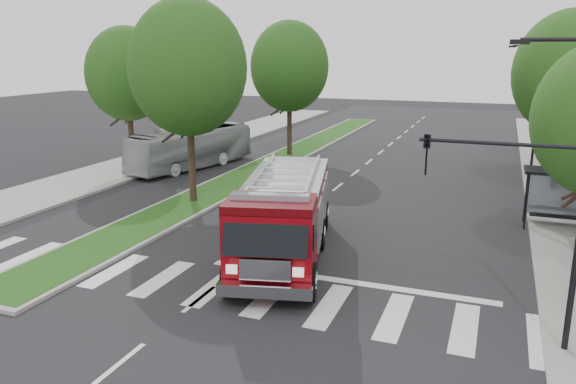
# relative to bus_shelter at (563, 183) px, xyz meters

# --- Properties ---
(ground) EXTENTS (140.00, 140.00, 0.00)m
(ground) POSITION_rel_bus_shelter_xyz_m (-11.20, -8.15, -2.04)
(ground) COLOR black
(ground) RESTS_ON ground
(sidewalk_left) EXTENTS (5.00, 80.00, 0.15)m
(sidewalk_left) POSITION_rel_bus_shelter_xyz_m (-25.70, 1.85, -1.96)
(sidewalk_left) COLOR gray
(sidewalk_left) RESTS_ON ground
(median) EXTENTS (3.00, 50.00, 0.15)m
(median) POSITION_rel_bus_shelter_xyz_m (-17.20, 9.85, -1.96)
(median) COLOR gray
(median) RESTS_ON ground
(bus_shelter) EXTENTS (3.20, 1.60, 2.61)m
(bus_shelter) POSITION_rel_bus_shelter_xyz_m (0.00, 0.00, 0.00)
(bus_shelter) COLOR black
(bus_shelter) RESTS_ON ground
(tree_right_mid) EXTENTS (5.60, 5.60, 9.72)m
(tree_right_mid) POSITION_rel_bus_shelter_xyz_m (0.30, 5.85, 4.45)
(tree_right_mid) COLOR black
(tree_right_mid) RESTS_ON ground
(tree_right_far) EXTENTS (5.00, 5.00, 8.73)m
(tree_right_far) POSITION_rel_bus_shelter_xyz_m (0.30, 15.85, 3.80)
(tree_right_far) COLOR black
(tree_right_far) RESTS_ON ground
(tree_median_near) EXTENTS (5.80, 5.80, 10.16)m
(tree_median_near) POSITION_rel_bus_shelter_xyz_m (-17.20, -2.15, 4.77)
(tree_median_near) COLOR black
(tree_median_near) RESTS_ON ground
(tree_median_far) EXTENTS (5.60, 5.60, 9.72)m
(tree_median_far) POSITION_rel_bus_shelter_xyz_m (-17.20, 11.85, 4.45)
(tree_median_far) COLOR black
(tree_median_far) RESTS_ON ground
(tree_left_mid) EXTENTS (5.20, 5.20, 9.16)m
(tree_left_mid) POSITION_rel_bus_shelter_xyz_m (-25.20, 3.85, 4.12)
(tree_left_mid) COLOR black
(tree_left_mid) RESTS_ON ground
(streetlight_right_near) EXTENTS (4.08, 0.22, 8.00)m
(streetlight_right_near) POSITION_rel_bus_shelter_xyz_m (-1.59, -11.65, 2.63)
(streetlight_right_near) COLOR black
(streetlight_right_near) RESTS_ON ground
(streetlight_right_far) EXTENTS (2.11, 0.20, 8.00)m
(streetlight_right_far) POSITION_rel_bus_shelter_xyz_m (-0.85, 11.85, 2.44)
(streetlight_right_far) COLOR black
(streetlight_right_far) RESTS_ON ground
(fire_engine) EXTENTS (5.09, 10.03, 3.34)m
(fire_engine) POSITION_rel_bus_shelter_xyz_m (-10.06, -7.64, -0.44)
(fire_engine) COLOR #510408
(fire_engine) RESTS_ON ground
(city_bus) EXTENTS (4.60, 10.06, 2.73)m
(city_bus) POSITION_rel_bus_shelter_xyz_m (-21.78, 5.61, -0.67)
(city_bus) COLOR #AAABAF
(city_bus) RESTS_ON ground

